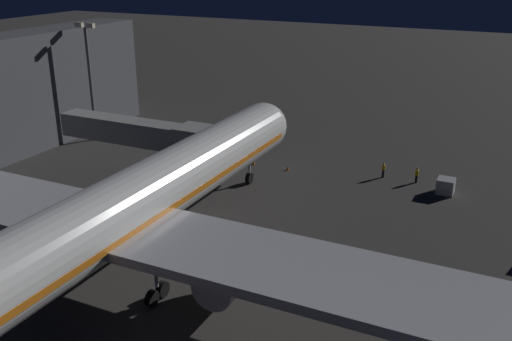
% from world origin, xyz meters
% --- Properties ---
extents(ground_plane, '(320.00, 320.00, 0.00)m').
position_xyz_m(ground_plane, '(0.00, 0.00, 0.00)').
color(ground_plane, '#383533').
extents(airliner_at_gate, '(55.20, 59.79, 17.31)m').
position_xyz_m(airliner_at_gate, '(0.00, 11.60, 5.31)').
color(airliner_at_gate, silver).
rests_on(airliner_at_gate, ground_plane).
extents(jet_bridge, '(18.17, 3.40, 7.01)m').
position_xyz_m(jet_bridge, '(10.02, -7.23, 5.48)').
color(jet_bridge, '#9E9E99').
rests_on(jet_bridge, ground_plane).
extents(apron_floodlight_mast, '(2.90, 0.50, 15.26)m').
position_xyz_m(apron_floodlight_mast, '(25.50, -16.74, 9.02)').
color(apron_floodlight_mast, '#59595E').
rests_on(apron_floodlight_mast, ground_plane).
extents(baggage_container_near_belt, '(1.72, 1.80, 1.60)m').
position_xyz_m(baggage_container_near_belt, '(-19.51, -18.08, 0.80)').
color(baggage_container_near_belt, '#B7BABF').
rests_on(baggage_container_near_belt, ground_plane).
extents(ground_crew_by_belt_loader, '(0.40, 0.40, 1.74)m').
position_xyz_m(ground_crew_by_belt_loader, '(-12.58, -19.73, 0.96)').
color(ground_crew_by_belt_loader, black).
rests_on(ground_crew_by_belt_loader, ground_plane).
extents(ground_crew_under_port_wing, '(0.40, 0.40, 1.70)m').
position_xyz_m(ground_crew_under_port_wing, '(-16.21, -19.78, 0.94)').
color(ground_crew_under_port_wing, black).
rests_on(ground_crew_under_port_wing, ground_plane).
extents(traffic_cone_nose_port, '(0.36, 0.36, 0.55)m').
position_xyz_m(traffic_cone_nose_port, '(-2.20, -17.14, 0.28)').
color(traffic_cone_nose_port, orange).
rests_on(traffic_cone_nose_port, ground_plane).
extents(traffic_cone_nose_starboard, '(0.36, 0.36, 0.55)m').
position_xyz_m(traffic_cone_nose_starboard, '(2.20, -17.14, 0.28)').
color(traffic_cone_nose_starboard, orange).
rests_on(traffic_cone_nose_starboard, ground_plane).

